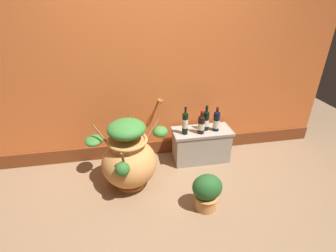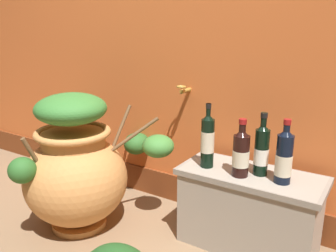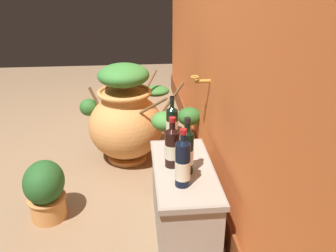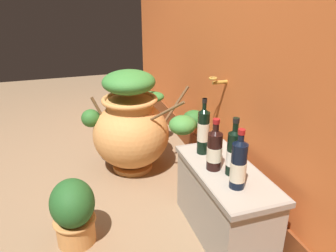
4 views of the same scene
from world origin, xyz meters
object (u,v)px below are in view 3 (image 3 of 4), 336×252
at_px(terracotta_urn, 128,118).
at_px(wine_bottle_right, 183,162).
at_px(wine_bottle_back, 172,127).
at_px(potted_shrub, 45,189).
at_px(wine_bottle_left, 172,146).
at_px(wine_bottle_middle, 187,150).

bearing_deg(terracotta_urn, wine_bottle_right, 15.21).
xyz_separation_m(wine_bottle_back, potted_shrub, (0.04, -0.77, -0.36)).
height_order(terracotta_urn, potted_shrub, terracotta_urn).
distance_m(wine_bottle_right, potted_shrub, 0.92).
xyz_separation_m(terracotta_urn, wine_bottle_left, (0.86, 0.26, 0.18)).
xyz_separation_m(terracotta_urn, wine_bottle_back, (0.67, 0.27, 0.21)).
distance_m(terracotta_urn, wine_bottle_right, 1.11).
relative_size(wine_bottle_back, potted_shrub, 0.88).
bearing_deg(wine_bottle_middle, terracotta_urn, -160.93).
xyz_separation_m(wine_bottle_middle, wine_bottle_right, (0.12, -0.04, -0.00)).
bearing_deg(wine_bottle_back, terracotta_urn, -157.73).
xyz_separation_m(terracotta_urn, wine_bottle_right, (1.06, 0.29, 0.19)).
relative_size(wine_bottle_left, wine_bottle_back, 0.85).
bearing_deg(wine_bottle_back, wine_bottle_right, 1.87).
xyz_separation_m(wine_bottle_right, potted_shrub, (-0.35, -0.78, -0.34)).
height_order(wine_bottle_middle, wine_bottle_back, wine_bottle_back).
bearing_deg(terracotta_urn, wine_bottle_middle, 19.07).
relative_size(terracotta_urn, wine_bottle_right, 3.05).
relative_size(wine_bottle_left, wine_bottle_right, 0.94).
distance_m(wine_bottle_left, potted_shrub, 0.83).
bearing_deg(potted_shrub, terracotta_urn, 145.17).
relative_size(terracotta_urn, wine_bottle_left, 3.25).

